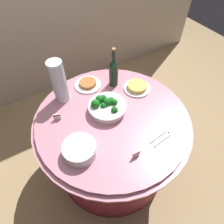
{
  "coord_description": "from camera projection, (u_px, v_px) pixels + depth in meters",
  "views": [
    {
      "loc": [
        -0.46,
        -0.77,
        1.86
      ],
      "look_at": [
        0.0,
        0.0,
        0.79
      ],
      "focal_mm": 31.79,
      "sensor_mm": 36.0,
      "label": 1
    }
  ],
  "objects": [
    {
      "name": "buffet_table",
      "position": [
        112.0,
        143.0,
        1.71
      ],
      "size": [
        1.16,
        1.16,
        0.74
      ],
      "color": "maroon",
      "rests_on": "ground_plane"
    },
    {
      "name": "label_placard_mid",
      "position": [
        136.0,
        154.0,
        1.21
      ],
      "size": [
        0.05,
        0.01,
        0.05
      ],
      "color": "white",
      "rests_on": "buffet_table"
    },
    {
      "name": "broccoli_bowl",
      "position": [
        107.0,
        106.0,
        1.44
      ],
      "size": [
        0.28,
        0.28,
        0.11
      ],
      "color": "white",
      "rests_on": "buffet_table"
    },
    {
      "name": "serving_tongs",
      "position": [
        161.0,
        138.0,
        1.31
      ],
      "size": [
        0.17,
        0.06,
        0.01
      ],
      "color": "silver",
      "rests_on": "buffet_table"
    },
    {
      "name": "plate_stack",
      "position": [
        80.0,
        150.0,
        1.22
      ],
      "size": [
        0.21,
        0.21,
        0.08
      ],
      "color": "white",
      "rests_on": "buffet_table"
    },
    {
      "name": "decorative_fruit_vase",
      "position": [
        59.0,
        83.0,
        1.43
      ],
      "size": [
        0.11,
        0.11,
        0.34
      ],
      "color": "silver",
      "rests_on": "buffet_table"
    },
    {
      "name": "wine_bottle",
      "position": [
        114.0,
        72.0,
        1.56
      ],
      "size": [
        0.07,
        0.07,
        0.34
      ],
      "color": "#192F1E",
      "rests_on": "buffet_table"
    },
    {
      "name": "food_plate_noodles",
      "position": [
        137.0,
        87.0,
        1.61
      ],
      "size": [
        0.22,
        0.22,
        0.04
      ],
      "color": "white",
      "rests_on": "buffet_table"
    },
    {
      "name": "label_placard_front",
      "position": [
        57.0,
        117.0,
        1.39
      ],
      "size": [
        0.05,
        0.02,
        0.05
      ],
      "color": "white",
      "rests_on": "buffet_table"
    },
    {
      "name": "food_plate_peanuts",
      "position": [
        88.0,
        84.0,
        1.64
      ],
      "size": [
        0.22,
        0.22,
        0.04
      ],
      "color": "white",
      "rests_on": "buffet_table"
    },
    {
      "name": "ground_plane",
      "position": [
        112.0,
        162.0,
        2.0
      ],
      "size": [
        6.0,
        6.0,
        0.0
      ],
      "primitive_type": "plane",
      "color": "tan"
    }
  ]
}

